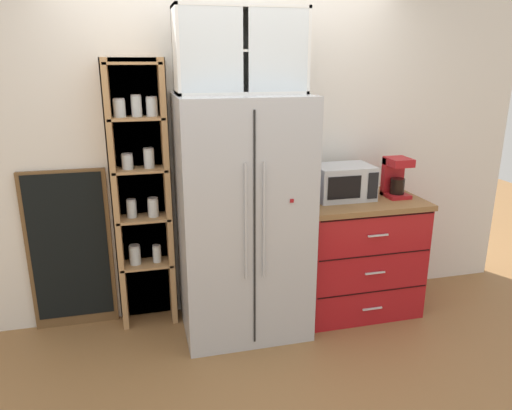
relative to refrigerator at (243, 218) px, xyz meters
name	(u,v)px	position (x,y,z in m)	size (l,w,h in m)	color
ground_plane	(243,324)	(0.00, 0.00, -0.87)	(10.61, 10.61, 0.00)	olive
wall_back_cream	(231,152)	(0.00, 0.40, 0.40)	(4.92, 0.10, 2.55)	silver
refrigerator	(243,218)	(0.00, 0.00, 0.00)	(0.90, 0.73, 1.74)	#B7BABF
pantry_shelf_column	(142,192)	(-0.69, 0.30, 0.16)	(0.45, 0.25, 1.98)	brown
counter_cabinet	(357,254)	(0.95, 0.05, -0.40)	(0.94, 0.64, 0.93)	#A8161C
microwave	(343,182)	(0.81, 0.10, 0.19)	(0.44, 0.33, 0.26)	#B7BABF
coffee_maker	(395,177)	(1.24, 0.05, 0.22)	(0.17, 0.20, 0.31)	#A8161C
mug_red	(362,194)	(0.95, 0.02, 0.10)	(0.12, 0.09, 0.09)	red
bottle_cobalt	(311,189)	(0.53, 0.03, 0.17)	(0.06, 0.06, 0.26)	navy
upper_cabinet	(240,51)	(0.00, 0.05, 1.14)	(0.86, 0.32, 0.55)	silver
chalkboard_menu	(70,250)	(-1.24, 0.33, -0.26)	(0.60, 0.04, 1.22)	brown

